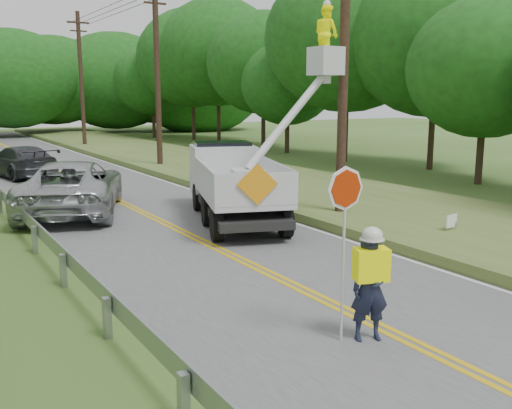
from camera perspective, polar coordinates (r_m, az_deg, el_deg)
ground at (r=9.04m, az=21.22°, el=-15.65°), size 140.00×140.00×0.00m
road at (r=20.25m, az=-11.97°, el=-0.50°), size 7.20×96.00×0.03m
guardrail at (r=20.10m, az=-23.76°, el=0.30°), size 0.18×48.00×0.77m
utility_poles at (r=24.69m, az=-3.66°, el=13.99°), size 1.60×43.30×10.00m
tall_grass_verge at (r=23.53m, az=4.49°, el=1.62°), size 7.00×96.00×0.30m
treeline_right at (r=38.51m, az=4.16°, el=14.82°), size 12.02×52.75×11.99m
treeline_horizon at (r=61.56m, az=-23.16°, el=11.50°), size 56.58×14.62×12.04m
flagger at (r=9.32m, az=11.36°, el=-7.42°), size 1.12×0.62×2.85m
bucket_truck at (r=18.63m, az=-1.89°, el=3.40°), size 4.73×6.95×6.53m
suv_silver at (r=20.09m, az=-17.98°, el=1.72°), size 5.13×7.04×1.78m
suv_darkgrey at (r=29.94m, az=-22.63°, el=4.02°), size 3.14×5.53×1.51m
yard_sign at (r=16.43m, az=19.05°, el=-1.67°), size 0.50×0.11×0.73m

